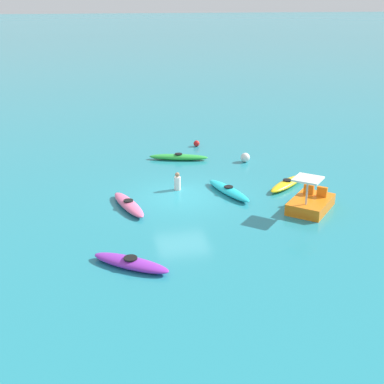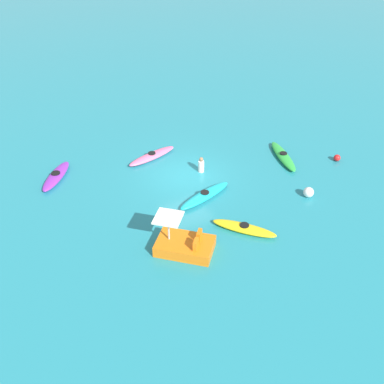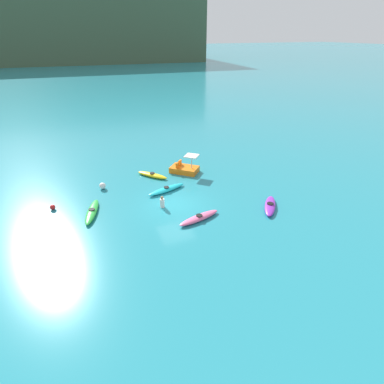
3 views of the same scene
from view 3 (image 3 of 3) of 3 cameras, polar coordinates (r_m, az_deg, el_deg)
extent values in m
plane|color=teal|center=(22.56, -3.22, -2.30)|extent=(600.00, 600.00, 0.00)
cube|color=#42563D|center=(154.11, -23.06, 26.05)|extent=(113.26, 59.53, 24.16)
ellipsoid|color=pink|center=(20.68, 1.34, -4.78)|extent=(3.24, 1.43, 0.32)
cylinder|color=black|center=(20.58, 1.35, -4.35)|extent=(0.52, 0.52, 0.05)
ellipsoid|color=yellow|center=(26.98, -7.37, 3.14)|extent=(2.40, 2.71, 0.32)
cylinder|color=black|center=(26.90, -7.40, 3.50)|extent=(0.59, 0.59, 0.05)
ellipsoid|color=green|center=(22.43, -18.04, -3.48)|extent=(1.62, 3.42, 0.32)
cylinder|color=black|center=(22.34, -18.11, -3.07)|extent=(0.52, 0.52, 0.05)
ellipsoid|color=#19B7C6|center=(24.38, -4.74, 0.50)|extent=(3.37, 1.56, 0.32)
cylinder|color=black|center=(24.29, -4.76, 0.88)|extent=(0.53, 0.53, 0.05)
ellipsoid|color=purple|center=(22.73, 14.27, -2.49)|extent=(2.41, 2.79, 0.32)
cylinder|color=black|center=(22.64, 14.33, -2.08)|extent=(0.67, 0.67, 0.05)
cube|color=orange|center=(27.65, -1.42, 4.21)|extent=(2.78, 2.74, 0.50)
cube|color=orange|center=(27.92, -2.26, 5.48)|extent=(0.42, 0.43, 0.44)
cube|color=orange|center=(27.41, -2.74, 5.03)|extent=(0.42, 0.43, 0.44)
cylinder|color=#B2B2B7|center=(27.11, -0.06, 5.55)|extent=(0.08, 0.08, 1.10)
cube|color=silver|center=(26.89, -0.06, 6.72)|extent=(1.55, 1.55, 0.08)
sphere|color=white|center=(25.63, -16.26, 1.09)|extent=(0.52, 0.52, 0.52)
sphere|color=red|center=(23.93, -24.43, -2.58)|extent=(0.38, 0.38, 0.38)
cylinder|color=silver|center=(22.13, -5.53, -2.07)|extent=(0.42, 0.42, 0.65)
sphere|color=#8C6647|center=(21.91, -5.58, -1.06)|extent=(0.22, 0.22, 0.22)
camera|label=1|loc=(31.54, 42.77, 16.17)|focal=47.81mm
camera|label=2|loc=(39.74, 0.83, 30.22)|focal=42.06mm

